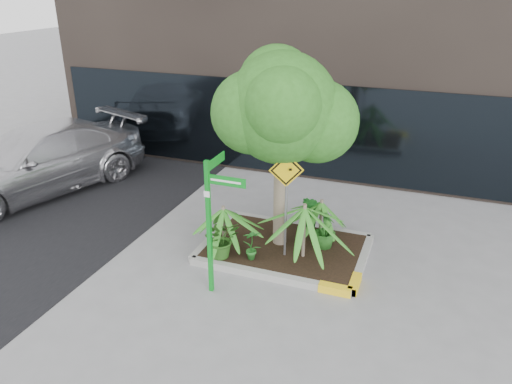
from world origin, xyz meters
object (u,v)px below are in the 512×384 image
(street_sign_post, at_px, (212,213))
(cattle_sign, at_px, (286,188))
(parked_car, at_px, (37,160))
(tree, at_px, (283,108))

(street_sign_post, bearing_deg, cattle_sign, 57.37)
(parked_car, bearing_deg, street_sign_post, -2.80)
(street_sign_post, bearing_deg, parked_car, 158.25)
(street_sign_post, bearing_deg, tree, 71.80)
(parked_car, distance_m, cattle_sign, 7.34)
(parked_car, bearing_deg, tree, 13.61)
(street_sign_post, height_order, cattle_sign, street_sign_post)
(tree, bearing_deg, street_sign_post, -108.68)
(cattle_sign, bearing_deg, tree, 95.68)
(tree, relative_size, cattle_sign, 1.91)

